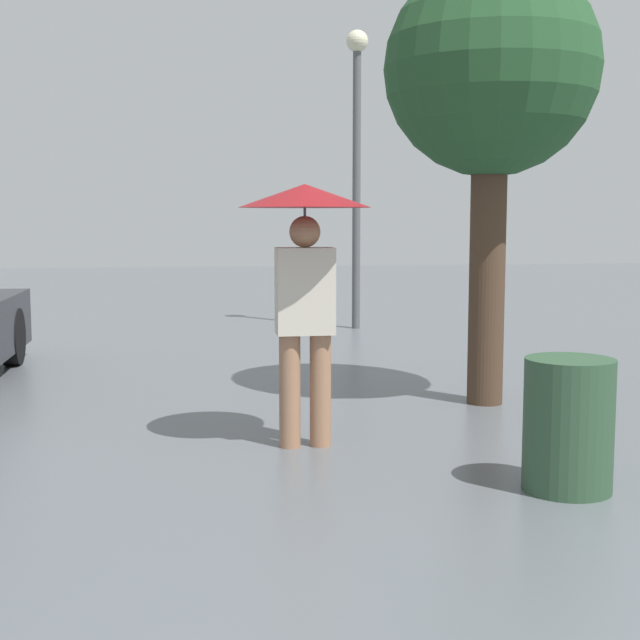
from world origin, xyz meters
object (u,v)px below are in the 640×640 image
at_px(pedestrian, 305,250).
at_px(street_lamp, 357,138).
at_px(trash_bin, 568,425).
at_px(tree, 491,75).

height_order(pedestrian, street_lamp, street_lamp).
xyz_separation_m(pedestrian, street_lamp, (1.70, 6.90, 1.42)).
xyz_separation_m(pedestrian, trash_bin, (1.46, -1.30, -1.04)).
bearing_deg(tree, street_lamp, 91.22).
distance_m(pedestrian, street_lamp, 7.25).
bearing_deg(street_lamp, trash_bin, -91.67).
bearing_deg(pedestrian, tree, 35.27).
height_order(tree, trash_bin, tree).
bearing_deg(trash_bin, street_lamp, 88.33).
distance_m(pedestrian, trash_bin, 2.21).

